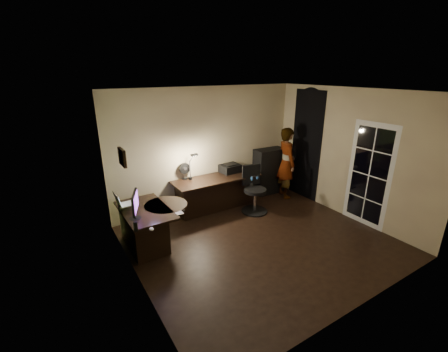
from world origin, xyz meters
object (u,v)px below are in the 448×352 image
desk_left (147,228)px  person (286,163)px  cabinet (269,171)px  monitor (134,210)px  office_chair (255,190)px  desk_right (217,193)px

desk_left → person: 3.73m
desk_left → person: bearing=5.5°
cabinet → person: person is taller
monitor → person: size_ratio=0.28×
cabinet → office_chair: bearing=-140.1°
desk_left → office_chair: office_chair is taller
cabinet → person: bearing=-62.4°
person → monitor: bearing=116.1°
monitor → person: 3.96m
cabinet → person: (0.18, -0.41, 0.29)m
desk_right → office_chair: office_chair is taller
desk_left → cabinet: cabinet is taller
desk_left → office_chair: (2.48, 0.08, 0.16)m
desk_left → monitor: size_ratio=2.53×
cabinet → monitor: cabinet is taller
desk_right → person: 1.90m
monitor → office_chair: office_chair is taller
office_chair → person: bearing=27.7°
monitor → desk_right: bearing=46.1°
desk_right → cabinet: (1.63, 0.15, 0.20)m
desk_right → office_chair: (0.63, -0.59, 0.14)m
office_chair → monitor: bearing=-160.8°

